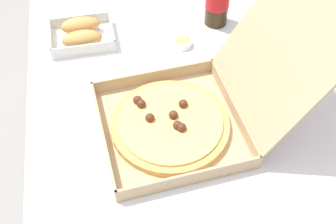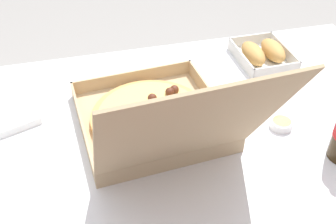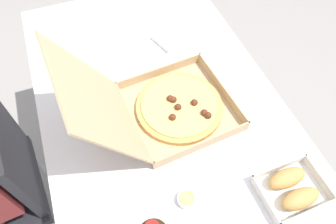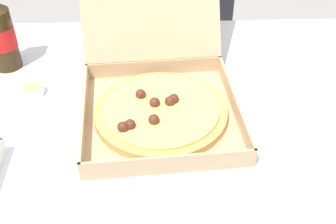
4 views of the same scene
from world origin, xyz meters
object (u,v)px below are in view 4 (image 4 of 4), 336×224
chair (175,51)px  pizza_box_open (158,88)px  napkin_pile (320,139)px  dipping_sauce_cup (32,90)px  cola_bottle (0,35)px

chair → pizza_box_open: 0.72m
napkin_pile → dipping_sauce_cup: size_ratio=1.96×
dipping_sauce_cup → chair: bearing=58.3°
chair → napkin_pile: chair is taller
chair → cola_bottle: 0.75m
napkin_pile → dipping_sauce_cup: (-0.64, 0.19, 0.00)m
dipping_sauce_cup → cola_bottle: bearing=125.8°
pizza_box_open → dipping_sauce_cup: size_ratio=9.75×
napkin_pile → pizza_box_open: bearing=157.8°
chair → cola_bottle: bearing=-134.3°
napkin_pile → dipping_sauce_cup: 0.67m
napkin_pile → cola_bottle: bearing=156.6°
chair → pizza_box_open: pizza_box_open is taller
pizza_box_open → dipping_sauce_cup: bearing=170.3°
cola_bottle → napkin_pile: 0.81m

